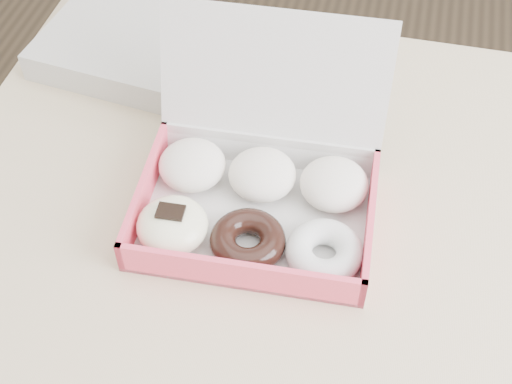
# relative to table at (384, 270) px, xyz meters

# --- Properties ---
(table) EXTENTS (1.20, 0.80, 0.75)m
(table) POSITION_rel_table_xyz_m (0.00, 0.00, 0.00)
(table) COLOR tan
(table) RESTS_ON ground
(donut_box) EXTENTS (0.30, 0.28, 0.21)m
(donut_box) POSITION_rel_table_xyz_m (-0.18, 0.00, 0.11)
(donut_box) COLOR silver
(donut_box) RESTS_ON table
(newspapers) EXTENTS (0.30, 0.25, 0.04)m
(newspapers) POSITION_rel_table_xyz_m (-0.42, 0.26, 0.10)
(newspapers) COLOR beige
(newspapers) RESTS_ON table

